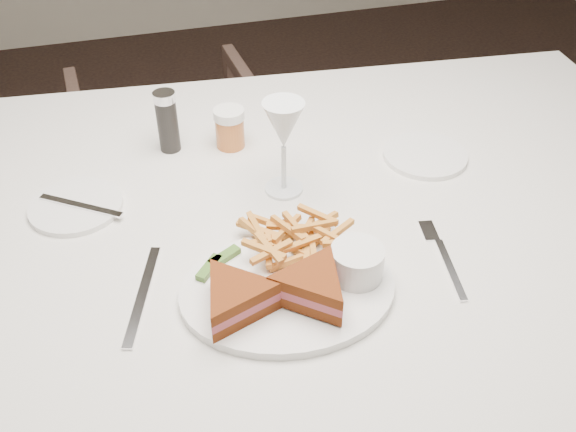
# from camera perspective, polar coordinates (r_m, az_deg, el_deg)

# --- Properties ---
(ground) EXTENTS (5.00, 5.00, 0.00)m
(ground) POSITION_cam_1_polar(r_m,az_deg,el_deg) (1.76, 0.12, -15.91)
(ground) COLOR black
(ground) RESTS_ON ground
(table) EXTENTS (1.71, 1.23, 0.75)m
(table) POSITION_cam_1_polar(r_m,az_deg,el_deg) (1.35, -0.61, -12.85)
(table) COLOR silver
(table) RESTS_ON ground
(chair_far) EXTENTS (0.60, 0.56, 0.59)m
(chair_far) POSITION_cam_1_polar(r_m,az_deg,el_deg) (2.12, -10.06, 5.49)
(chair_far) COLOR #4B362E
(chair_far) RESTS_ON ground
(table_setting) EXTENTS (0.81, 0.65, 0.18)m
(table_setting) POSITION_cam_1_polar(r_m,az_deg,el_deg) (1.00, -0.79, -1.37)
(table_setting) COLOR white
(table_setting) RESTS_ON table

